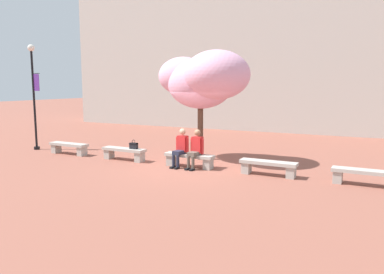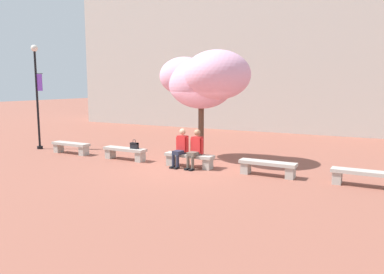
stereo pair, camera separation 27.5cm
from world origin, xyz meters
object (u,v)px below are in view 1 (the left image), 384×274
object	(u,v)px
lamp_post_with_banner	(34,88)
cherry_tree_main	(204,79)
stone_bench_near_west	(124,152)
stone_bench_center	(189,158)
stone_bench_east_end	(365,175)
stone_bench_west_end	(69,147)
person_seated_left	(181,146)
person_seated_right	(196,147)
handbag	(134,145)
stone_bench_near_east	(268,166)

from	to	relation	value
lamp_post_with_banner	cherry_tree_main	bearing A→B (deg)	8.11
stone_bench_near_west	stone_bench_center	distance (m)	2.68
stone_bench_east_end	lamp_post_with_banner	distance (m)	13.01
stone_bench_near_west	cherry_tree_main	xyz separation A→B (m)	(2.61, 1.30, 2.66)
stone_bench_west_end	person_seated_left	size ratio (longest dim) A/B	1.35
stone_bench_center	person_seated_right	distance (m)	0.48
lamp_post_with_banner	handbag	bearing A→B (deg)	-2.62
stone_bench_near_west	stone_bench_east_end	bearing A→B (deg)	0.00
stone_bench_east_end	person_seated_left	size ratio (longest dim) A/B	1.35
stone_bench_near_west	handbag	bearing A→B (deg)	1.98
stone_bench_center	stone_bench_west_end	bearing A→B (deg)	180.00
stone_bench_west_end	stone_bench_near_east	world-z (taller)	same
stone_bench_west_end	person_seated_left	bearing A→B (deg)	-0.60
person_seated_left	cherry_tree_main	xyz separation A→B (m)	(0.22, 1.35, 2.26)
stone_bench_near_east	handbag	world-z (taller)	handbag
stone_bench_east_end	stone_bench_west_end	bearing A→B (deg)	180.00
stone_bench_east_end	handbag	bearing A→B (deg)	179.89
stone_bench_west_end	stone_bench_near_east	bearing A→B (deg)	0.00
stone_bench_east_end	person_seated_left	xyz separation A→B (m)	(-5.66, -0.05, 0.40)
person_seated_left	person_seated_right	bearing A→B (deg)	0.00
stone_bench_west_end	stone_bench_near_west	size ratio (longest dim) A/B	1.00
person_seated_left	person_seated_right	xyz separation A→B (m)	(0.55, 0.00, 0.00)
stone_bench_near_west	lamp_post_with_banner	xyz separation A→B (m)	(-4.74, 0.25, 2.33)
stone_bench_east_end	handbag	xyz separation A→B (m)	(-7.63, 0.01, 0.28)
person_seated_right	handbag	distance (m)	2.53
person_seated_left	handbag	distance (m)	1.98
stone_bench_west_end	person_seated_right	size ratio (longest dim) A/B	1.35
stone_bench_near_west	handbag	size ratio (longest dim) A/B	5.13
stone_bench_center	stone_bench_east_end	size ratio (longest dim) A/B	1.00
stone_bench_west_end	stone_bench_near_west	distance (m)	2.68
stone_bench_center	person_seated_right	xyz separation A→B (m)	(0.27, -0.05, 0.40)
stone_bench_near_east	person_seated_left	bearing A→B (deg)	-178.98
person_seated_right	lamp_post_with_banner	world-z (taller)	lamp_post_with_banner
stone_bench_east_end	lamp_post_with_banner	xyz separation A→B (m)	(-12.80, 0.25, 2.33)
stone_bench_west_end	cherry_tree_main	distance (m)	6.07
stone_bench_west_end	cherry_tree_main	world-z (taller)	cherry_tree_main
stone_bench_near_west	stone_bench_east_end	xyz separation A→B (m)	(8.05, 0.00, 0.00)
lamp_post_with_banner	stone_bench_center	bearing A→B (deg)	-1.94
stone_bench_near_west	stone_bench_near_east	size ratio (longest dim) A/B	1.00
handbag	cherry_tree_main	bearing A→B (deg)	30.44
stone_bench_near_east	stone_bench_center	bearing A→B (deg)	180.00
stone_bench_near_west	person_seated_left	distance (m)	2.43
stone_bench_near_east	cherry_tree_main	bearing A→B (deg)	154.73
stone_bench_west_end	person_seated_right	world-z (taller)	person_seated_right
person_seated_left	cherry_tree_main	size ratio (longest dim) A/B	0.33
handbag	person_seated_left	bearing A→B (deg)	-1.96
stone_bench_near_west	handbag	world-z (taller)	handbag
person_seated_right	stone_bench_west_end	bearing A→B (deg)	179.46
cherry_tree_main	person_seated_left	bearing A→B (deg)	-99.09
stone_bench_west_end	stone_bench_center	distance (m)	5.37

